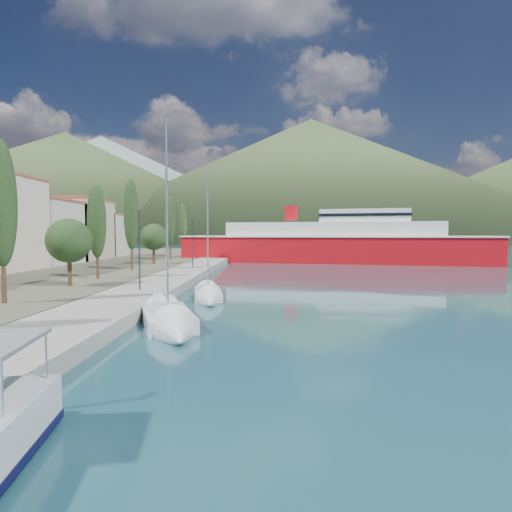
{
  "coord_description": "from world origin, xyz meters",
  "views": [
    {
      "loc": [
        1.0,
        -16.55,
        5.1
      ],
      "look_at": [
        0.0,
        14.0,
        3.5
      ],
      "focal_mm": 30.0,
      "sensor_mm": 36.0,
      "label": 1
    }
  ],
  "objects": [
    {
      "name": "sailboat_mid",
      "position": [
        -3.61,
        15.29,
        0.28
      ],
      "size": [
        3.41,
        8.06,
        11.26
      ],
      "color": "silver",
      "rests_on": "ground"
    },
    {
      "name": "sailboat_near",
      "position": [
        -4.06,
        5.1,
        0.33
      ],
      "size": [
        5.29,
        8.88,
        12.25
      ],
      "color": "silver",
      "rests_on": "ground"
    },
    {
      "name": "town_buildings",
      "position": [
        -32.0,
        36.91,
        5.57
      ],
      "size": [
        9.2,
        69.2,
        11.3
      ],
      "color": "beige",
      "rests_on": "land_strip"
    },
    {
      "name": "tree_row",
      "position": [
        -15.84,
        32.3,
        5.96
      ],
      "size": [
        3.83,
        66.41,
        11.01
      ],
      "color": "#47301E",
      "rests_on": "land_strip"
    },
    {
      "name": "hills_near",
      "position": [
        98.04,
        372.5,
        49.18
      ],
      "size": [
        1010.0,
        520.0,
        115.0
      ],
      "color": "#40522D",
      "rests_on": "ground"
    },
    {
      "name": "ground",
      "position": [
        0.0,
        120.0,
        0.0
      ],
      "size": [
        1400.0,
        1400.0,
        0.0
      ],
      "primitive_type": "plane",
      "color": "#1E4A55"
    },
    {
      "name": "hills_far",
      "position": [
        138.59,
        618.73,
        77.39
      ],
      "size": [
        1480.0,
        900.0,
        180.0
      ],
      "color": "gray",
      "rests_on": "ground"
    },
    {
      "name": "ferry",
      "position": [
        12.33,
        60.16,
        3.25
      ],
      "size": [
        54.93,
        22.59,
        10.67
      ],
      "color": "red",
      "rests_on": "ground"
    },
    {
      "name": "quay",
      "position": [
        -9.0,
        26.0,
        0.4
      ],
      "size": [
        5.0,
        88.0,
        0.8
      ],
      "primitive_type": "cube",
      "color": "gray",
      "rests_on": "ground"
    },
    {
      "name": "lamp_posts",
      "position": [
        -9.0,
        15.97,
        4.08
      ],
      "size": [
        0.15,
        44.78,
        6.06
      ],
      "color": "#2D2D33",
      "rests_on": "quay"
    }
  ]
}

